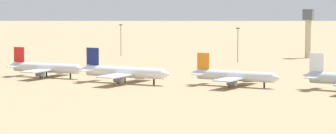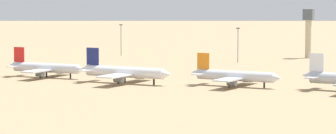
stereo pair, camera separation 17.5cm
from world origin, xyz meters
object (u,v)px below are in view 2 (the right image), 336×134
parked_jet_red_1 (45,68)px  parked_jet_navy_2 (124,72)px  control_tower (308,29)px  parked_jet_orange_3 (234,76)px  light_pole_mid (121,38)px  light_pole_west (238,43)px

parked_jet_red_1 → parked_jet_navy_2: (38.95, -7.90, 0.37)m
parked_jet_navy_2 → control_tower: control_tower is taller
parked_jet_navy_2 → parked_jet_orange_3: (42.01, 5.91, -0.39)m
parked_jet_orange_3 → light_pole_mid: (-102.60, 118.04, 5.83)m
parked_jet_navy_2 → light_pole_mid: 138.07m
parked_jet_navy_2 → parked_jet_red_1: bearing=174.2°
parked_jet_red_1 → light_pole_mid: 118.19m
parked_jet_orange_3 → control_tower: (-5.59, 142.07, 11.54)m
parked_jet_orange_3 → control_tower: control_tower is taller
parked_jet_orange_3 → parked_jet_red_1: bearing=-174.9°
control_tower → parked_jet_navy_2: bearing=-103.8°
parked_jet_orange_3 → light_pole_west: size_ratio=2.11×
parked_jet_navy_2 → light_pole_west: size_ratio=2.32×
parked_jet_navy_2 → light_pole_mid: bearing=121.7°
light_pole_mid → parked_jet_navy_2: bearing=-64.0°
control_tower → light_pole_west: bearing=-121.8°
light_pole_mid → parked_jet_red_1: bearing=-79.4°
parked_jet_red_1 → control_tower: control_tower is taller
light_pole_west → parked_jet_red_1: bearing=-116.8°
parked_jet_orange_3 → control_tower: size_ratio=1.41×
parked_jet_orange_3 → control_tower: bearing=98.7°
parked_jet_red_1 → light_pole_mid: size_ratio=2.13×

